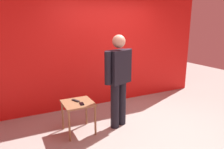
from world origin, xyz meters
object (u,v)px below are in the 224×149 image
at_px(cell_phone, 82,104).
at_px(tv_remote, 76,101).
at_px(side_table, 78,107).
at_px(standing_person, 119,77).

bearing_deg(cell_phone, tv_remote, 113.41).
height_order(side_table, cell_phone, cell_phone).
distance_m(side_table, tv_remote, 0.12).
xyz_separation_m(side_table, tv_remote, (-0.02, 0.07, 0.10)).
height_order(standing_person, cell_phone, standing_person).
bearing_deg(standing_person, tv_remote, 167.86).
bearing_deg(cell_phone, standing_person, 9.06).
xyz_separation_m(standing_person, side_table, (-0.76, 0.10, -0.49)).
relative_size(cell_phone, tv_remote, 0.85).
bearing_deg(cell_phone, side_table, 114.81).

